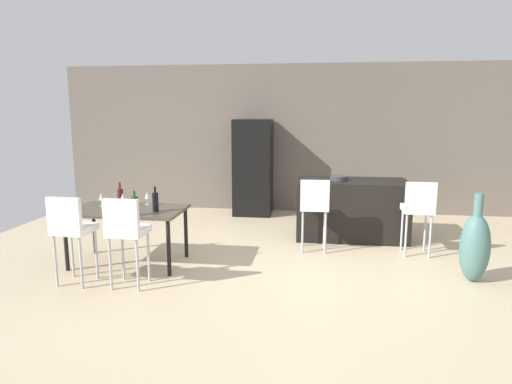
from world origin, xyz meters
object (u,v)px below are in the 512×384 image
Objects in this scene: kitchen_island at (352,209)px; dining_table at (127,214)px; dining_chair_far at (126,228)px; wine_glass_right at (123,197)px; fruit_bowl at (339,178)px; wine_bottle_middle at (155,202)px; bar_chair_left at (314,204)px; bar_chair_middle at (418,206)px; wine_bottle_end at (120,196)px; wine_glass_far at (147,196)px; refrigerator at (253,167)px; wine_bottle_near at (135,206)px; wine_glass_left at (101,197)px; dining_chair_near at (71,226)px; floor_vase at (475,247)px.

dining_table is (-2.99, -1.69, 0.21)m from kitchen_island.
dining_chair_far reaches higher than wine_glass_right.
wine_bottle_middle is at bearing -143.15° from fruit_bowl.
wine_glass_right is at bearing -153.48° from kitchen_island.
bar_chair_middle is (1.42, -0.00, 0.00)m from bar_chair_left.
wine_glass_far is (0.39, -0.02, 0.01)m from wine_bottle_end.
dining_chair_far is 1.04m from wine_glass_right.
refrigerator is (1.04, 2.85, 0.06)m from wine_glass_far.
bar_chair_middle is 3.45× the size of wine_bottle_near.
wine_glass_left is at bearing 165.00° from wine_bottle_middle.
fruit_bowl is (2.88, 1.51, 0.09)m from wine_glass_right.
wine_bottle_near reaches higher than dining_table.
dining_chair_near reaches higher than kitchen_island.
kitchen_island reaches higher than dining_table.
bar_chair_left reaches higher than wine_bottle_near.
floor_vase is (3.08, -3.18, -0.50)m from refrigerator.
dining_chair_far is at bearing -154.69° from bar_chair_middle.
fruit_bowl is at bearing 25.76° from wine_glass_left.
wine_bottle_middle is (0.10, 0.68, 0.17)m from dining_chair_far.
wine_bottle_end is 1.05× the size of fruit_bowl.
dining_chair_far reaches higher than kitchen_island.
fruit_bowl reaches higher than wine_glass_left.
dining_chair_far is at bearing -102.59° from refrigerator.
wine_glass_right is (-0.54, 0.24, -0.00)m from wine_bottle_middle.
floor_vase is at bearing -4.66° from wine_glass_far.
bar_chair_left is at bearing -114.98° from fruit_bowl.
wine_bottle_middle is (0.43, -0.11, 0.19)m from dining_table.
wine_bottle_middle is (-3.40, -0.98, 0.17)m from bar_chair_middle.
bar_chair_left is at bearing 180.00° from bar_chair_middle.
bar_chair_middle is 3.77m from wine_bottle_near.
kitchen_island is 1.03m from bar_chair_left.
wine_glass_right and wine_glass_far have the same top height.
floor_vase is at bearing -48.15° from fruit_bowl.
bar_chair_left is 6.03× the size of wine_glass_left.
bar_chair_middle reaches higher than wine_glass_far.
dining_table is 0.85m from dining_chair_far.
refrigerator is at bearing 139.12° from bar_chair_middle.
bar_chair_middle is (0.84, -0.82, 0.24)m from kitchen_island.
refrigerator is (1.61, 3.02, 0.06)m from wine_glass_left.
fruit_bowl is at bearing 44.90° from dining_chair_far.
wine_glass_far is at bearing 98.13° from wine_bottle_near.
bar_chair_middle is 0.57× the size of refrigerator.
dining_chair_far reaches higher than fruit_bowl.
fruit_bowl is at bearing 38.38° from wine_bottle_near.
bar_chair_left is 2.47m from wine_bottle_near.
wine_glass_right is at bearing 127.57° from wine_bottle_near.
wine_glass_left and wine_glass_far have the same top height.
wine_bottle_near reaches higher than kitchen_island.
bar_chair_middle and dining_chair_far have the same top height.
dining_chair_near is at bearing -143.35° from kitchen_island.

